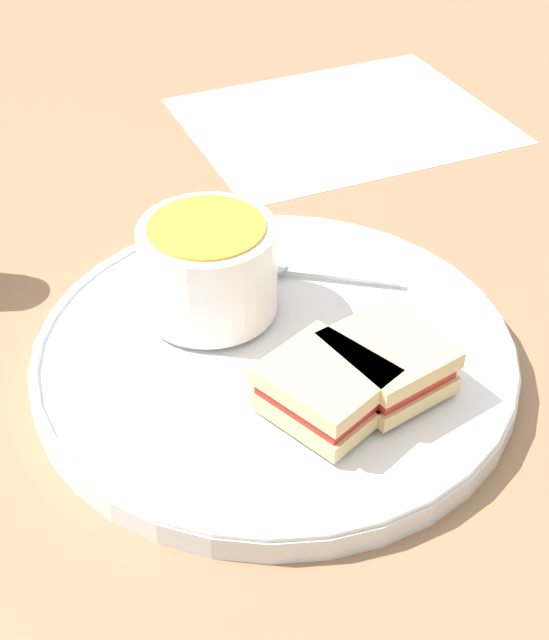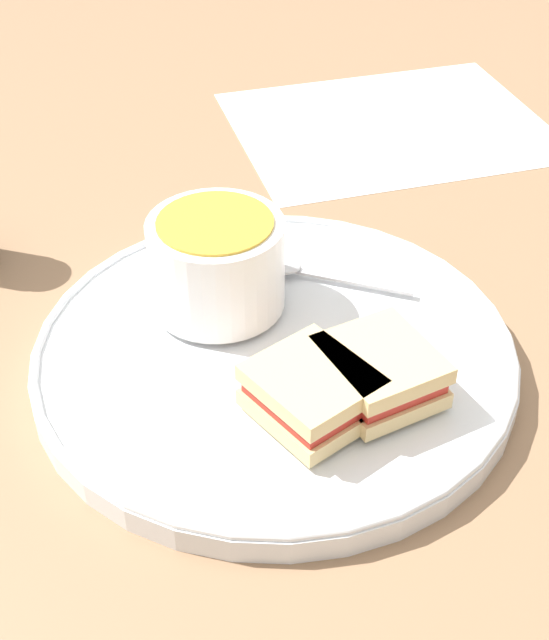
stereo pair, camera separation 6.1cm
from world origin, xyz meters
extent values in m
plane|color=#8E6B4C|center=(0.00, 0.00, 0.00)|extent=(2.40, 2.40, 0.00)
cylinder|color=white|center=(0.00, 0.00, 0.01)|extent=(0.34, 0.34, 0.02)
torus|color=white|center=(0.00, 0.00, 0.02)|extent=(0.34, 0.34, 0.01)
cylinder|color=white|center=(-0.05, -0.03, 0.03)|extent=(0.05, 0.05, 0.01)
cylinder|color=white|center=(-0.05, -0.03, 0.06)|extent=(0.10, 0.10, 0.07)
cylinder|color=gold|center=(-0.05, -0.03, 0.09)|extent=(0.08, 0.08, 0.01)
cube|color=silver|center=(-0.05, 0.07, 0.02)|extent=(0.05, 0.08, 0.00)
ellipsoid|color=silver|center=(-0.08, 0.03, 0.03)|extent=(0.04, 0.04, 0.01)
cube|color=#DBBC7F|center=(0.07, 0.01, 0.03)|extent=(0.09, 0.09, 0.01)
cube|color=#B72D23|center=(0.07, 0.01, 0.04)|extent=(0.09, 0.08, 0.01)
cube|color=#DBBC7F|center=(0.07, 0.01, 0.05)|extent=(0.09, 0.09, 0.01)
cube|color=#DBBC7F|center=(0.06, 0.05, 0.03)|extent=(0.09, 0.08, 0.01)
cube|color=#B72D23|center=(0.06, 0.05, 0.04)|extent=(0.08, 0.07, 0.01)
cube|color=#DBBC7F|center=(0.06, 0.05, 0.05)|extent=(0.09, 0.08, 0.01)
cube|color=white|center=(-0.33, 0.21, 0.00)|extent=(0.26, 0.33, 0.00)
camera|label=1|loc=(0.44, -0.17, 0.42)|focal=50.00mm
camera|label=2|loc=(0.46, -0.12, 0.42)|focal=50.00mm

